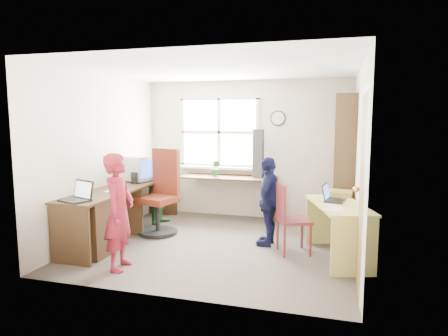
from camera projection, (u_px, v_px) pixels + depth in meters
name	position (u px, v px, depth m)	size (l,w,h in m)	color
room	(222.00, 157.00, 5.50)	(3.64, 3.44, 2.44)	#433C34
l_desk	(124.00, 211.00, 5.59)	(2.38, 2.95, 0.75)	#422E1A
right_desk	(338.00, 219.00, 4.97)	(0.89, 1.32, 0.70)	#D4D06A
bookshelf	(344.00, 167.00, 6.12)	(0.30, 1.02, 2.10)	#422E1A
swivel_chair	(161.00, 197.00, 6.09)	(0.71, 0.71, 1.28)	black
wooden_chair	(289.00, 216.00, 5.17)	(0.52, 0.52, 0.91)	maroon
crt_monitor	(139.00, 168.00, 6.37)	(0.49, 0.47, 0.40)	silver
laptop_left	(78.00, 196.00, 4.90)	(0.43, 0.40, 0.24)	black
laptop_right	(331.00, 197.00, 5.12)	(0.32, 0.36, 0.22)	black
speaker_a	(135.00, 178.00, 6.16)	(0.10, 0.10, 0.17)	black
speaker_b	(151.00, 173.00, 6.71)	(0.09, 0.09, 0.16)	black
cd_tower	(258.00, 153.00, 6.77)	(0.17, 0.15, 0.82)	black
game_box	(340.00, 193.00, 5.49)	(0.35, 0.35, 0.06)	red
paper_a	(115.00, 190.00, 5.59)	(0.26, 0.34, 0.00)	beige
paper_b	(334.00, 209.00, 4.67)	(0.32, 0.37, 0.00)	beige
potted_plant	(216.00, 168.00, 6.91)	(0.15, 0.12, 0.28)	#28652E
person_red	(119.00, 212.00, 4.62)	(0.50, 0.33, 1.36)	maroon
person_green	(164.00, 186.00, 6.59)	(0.62, 0.48, 1.27)	#307A34
person_navy	(268.00, 201.00, 5.51)	(0.72, 0.30, 1.23)	#121438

